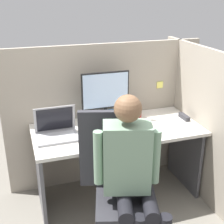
% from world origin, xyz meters
% --- Properties ---
extents(ground_plane, '(12.00, 12.00, 0.00)m').
position_xyz_m(ground_plane, '(0.00, 0.00, 0.00)').
color(ground_plane, slate).
extents(cubicle_panel_back, '(2.08, 0.05, 1.49)m').
position_xyz_m(cubicle_panel_back, '(0.00, 0.74, 0.74)').
color(cubicle_panel_back, gray).
rests_on(cubicle_panel_back, ground).
extents(cubicle_panel_right, '(0.04, 1.36, 1.49)m').
position_xyz_m(cubicle_panel_right, '(0.81, 0.29, 0.74)').
color(cubicle_panel_right, gray).
rests_on(cubicle_panel_right, ground).
extents(desk, '(1.58, 0.72, 0.75)m').
position_xyz_m(desk, '(0.00, 0.36, 0.57)').
color(desk, beige).
rests_on(desk, ground).
extents(paper_box, '(0.28, 0.26, 0.07)m').
position_xyz_m(paper_box, '(-0.06, 0.55, 0.79)').
color(paper_box, '#236BAD').
rests_on(paper_box, desk).
extents(monitor, '(0.47, 0.18, 0.43)m').
position_xyz_m(monitor, '(-0.06, 0.55, 1.05)').
color(monitor, black).
rests_on(monitor, paper_box).
extents(laptop, '(0.36, 0.26, 0.27)m').
position_xyz_m(laptop, '(-0.57, 0.36, 0.81)').
color(laptop, '#99999E').
rests_on(laptop, desk).
extents(mouse, '(0.07, 0.05, 0.04)m').
position_xyz_m(mouse, '(-0.30, 0.25, 0.77)').
color(mouse, black).
rests_on(mouse, desk).
extents(stapler, '(0.05, 0.16, 0.04)m').
position_xyz_m(stapler, '(0.72, 0.37, 0.77)').
color(stapler, '#2D2D33').
rests_on(stapler, desk).
extents(carrot_toy, '(0.05, 0.14, 0.05)m').
position_xyz_m(carrot_toy, '(-0.13, 0.10, 0.78)').
color(carrot_toy, orange).
rests_on(carrot_toy, desk).
extents(office_chair, '(0.58, 0.62, 1.13)m').
position_xyz_m(office_chair, '(-0.20, -0.23, 0.57)').
color(office_chair, '#2D2D33').
rests_on(office_chair, ground).
extents(person, '(0.46, 0.51, 1.33)m').
position_xyz_m(person, '(-0.15, -0.40, 0.77)').
color(person, black).
rests_on(person, ground).
extents(coffee_mug, '(0.07, 0.07, 0.11)m').
position_xyz_m(coffee_mug, '(0.29, 0.57, 0.81)').
color(coffee_mug, '#A3332D').
rests_on(coffee_mug, desk).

